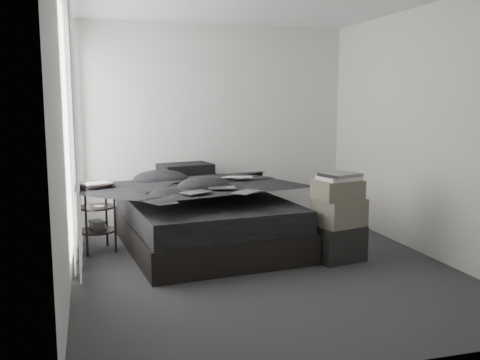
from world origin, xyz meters
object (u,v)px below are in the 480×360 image
object	(u,v)px
bed	(205,232)
laptop	(237,172)
side_stand	(97,218)
box_lower	(337,242)

from	to	relation	value
bed	laptop	distance (m)	0.79
side_stand	box_lower	distance (m)	2.57
side_stand	box_lower	size ratio (longest dim) A/B	1.51
bed	laptop	xyz separation A→B (m)	(0.41, 0.09, 0.67)
side_stand	box_lower	xyz separation A→B (m)	(2.36, -1.00, -0.19)
side_stand	bed	bearing A→B (deg)	-5.18
laptop	box_lower	bearing A→B (deg)	-38.89
box_lower	side_stand	bearing A→B (deg)	157.11
laptop	side_stand	distance (m)	1.64
box_lower	laptop	bearing A→B (deg)	128.71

